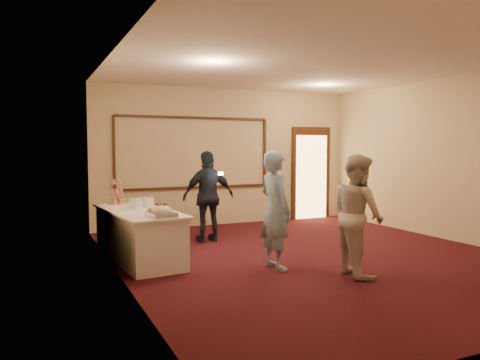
% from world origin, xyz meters
% --- Properties ---
extents(floor, '(7.00, 7.00, 0.00)m').
position_xyz_m(floor, '(0.00, 0.00, 0.00)').
color(floor, black).
rests_on(floor, ground).
extents(room_walls, '(6.04, 7.04, 3.02)m').
position_xyz_m(room_walls, '(0.00, 0.00, 2.03)').
color(room_walls, beige).
rests_on(room_walls, floor).
extents(wall_molding, '(3.45, 0.04, 1.55)m').
position_xyz_m(wall_molding, '(-0.80, 3.47, 1.60)').
color(wall_molding, '#33190F').
rests_on(wall_molding, room_walls).
extents(doorway, '(1.05, 0.07, 2.20)m').
position_xyz_m(doorway, '(2.15, 3.45, 1.08)').
color(doorway, '#33190F').
rests_on(doorway, floor).
extents(buffet_table, '(1.08, 2.29, 0.77)m').
position_xyz_m(buffet_table, '(-2.57, 0.92, 0.39)').
color(buffet_table, white).
rests_on(buffet_table, floor).
extents(pavlova_tray, '(0.37, 0.48, 0.17)m').
position_xyz_m(pavlova_tray, '(-2.44, 0.07, 0.84)').
color(pavlova_tray, '#AFB2B6').
rests_on(pavlova_tray, buffet_table).
extents(cupcake_stand, '(0.31, 0.31, 0.45)m').
position_xyz_m(cupcake_stand, '(-2.73, 1.84, 0.93)').
color(cupcake_stand, '#DA5773').
rests_on(cupcake_stand, buffet_table).
extents(plate_stack_a, '(0.20, 0.20, 0.17)m').
position_xyz_m(plate_stack_a, '(-2.60, 0.98, 0.85)').
color(plate_stack_a, white).
rests_on(plate_stack_a, buffet_table).
extents(plate_stack_b, '(0.18, 0.18, 0.15)m').
position_xyz_m(plate_stack_b, '(-2.36, 1.19, 0.85)').
color(plate_stack_b, white).
rests_on(plate_stack_b, buffet_table).
extents(tart, '(0.26, 0.26, 0.05)m').
position_xyz_m(tart, '(-2.39, 0.59, 0.80)').
color(tart, white).
rests_on(tart, buffet_table).
extents(man, '(0.45, 0.64, 1.67)m').
position_xyz_m(man, '(-0.92, -0.38, 0.83)').
color(man, '#93C5EC').
rests_on(man, floor).
extents(woman, '(0.72, 0.87, 1.63)m').
position_xyz_m(woman, '(-0.07, -1.11, 0.81)').
color(woman, beige).
rests_on(woman, floor).
extents(guest, '(0.97, 0.42, 1.65)m').
position_xyz_m(guest, '(-1.11, 1.80, 0.82)').
color(guest, black).
rests_on(guest, floor).
extents(camera_flash, '(0.07, 0.04, 0.05)m').
position_xyz_m(camera_flash, '(-0.98, 1.51, 1.25)').
color(camera_flash, white).
rests_on(camera_flash, guest).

